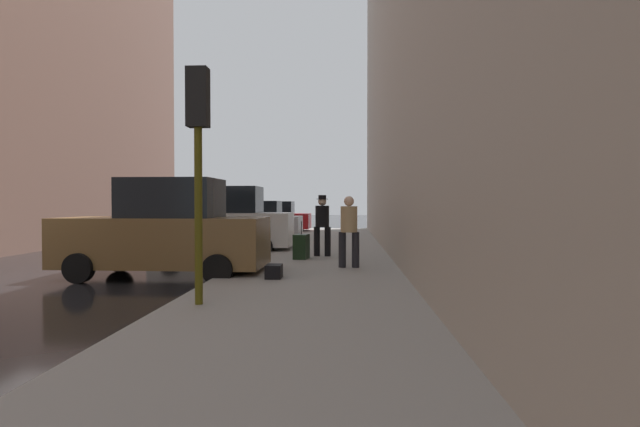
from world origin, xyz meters
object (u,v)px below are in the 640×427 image
(parked_silver_sedan, at_px, (255,222))
(fire_hydrant, at_px, (283,236))
(parked_white_van, at_px, (225,223))
(duffel_bag, at_px, (274,271))
(parked_red_hatchback, at_px, (274,218))
(pedestrian_in_tan_coat, at_px, (349,228))
(parked_bronze_suv, at_px, (166,232))
(rolling_suitcase, at_px, (301,247))
(traffic_light, at_px, (198,133))
(pedestrian_with_fedora, at_px, (322,222))

(parked_silver_sedan, height_order, fire_hydrant, parked_silver_sedan)
(parked_white_van, bearing_deg, duffel_bag, -67.94)
(parked_red_hatchback, height_order, pedestrian_in_tan_coat, pedestrian_in_tan_coat)
(parked_bronze_suv, height_order, duffel_bag, parked_bronze_suv)
(parked_bronze_suv, relative_size, rolling_suitcase, 4.45)
(traffic_light, distance_m, pedestrian_in_tan_coat, 5.29)
(parked_white_van, distance_m, parked_silver_sedan, 5.61)
(fire_hydrant, distance_m, traffic_light, 10.74)
(parked_white_van, bearing_deg, traffic_light, -78.51)
(fire_hydrant, bearing_deg, parked_red_hatchback, 100.42)
(parked_white_van, xyz_separation_m, parked_silver_sedan, (0.00, 5.61, -0.18))
(parked_bronze_suv, height_order, pedestrian_with_fedora, parked_bronze_suv)
(parked_bronze_suv, xyz_separation_m, traffic_light, (1.85, -3.63, 1.73))
(parked_silver_sedan, height_order, rolling_suitcase, parked_silver_sedan)
(fire_hydrant, height_order, pedestrian_in_tan_coat, pedestrian_in_tan_coat)
(parked_silver_sedan, xyz_separation_m, parked_red_hatchback, (-0.00, 5.58, 0.00))
(pedestrian_with_fedora, xyz_separation_m, rolling_suitcase, (-0.54, -0.74, -0.65))
(parked_bronze_suv, distance_m, pedestrian_in_tan_coat, 4.25)
(parked_red_hatchback, relative_size, fire_hydrant, 6.01)
(parked_white_van, height_order, pedestrian_with_fedora, parked_white_van)
(parked_white_van, bearing_deg, pedestrian_in_tan_coat, -48.19)
(parked_silver_sedan, distance_m, pedestrian_with_fedora, 8.45)
(parked_silver_sedan, bearing_deg, pedestrian_in_tan_coat, -67.92)
(parked_silver_sedan, xyz_separation_m, duffel_bag, (2.61, -12.06, -0.56))
(parked_red_hatchback, distance_m, rolling_suitcase, 14.34)
(rolling_suitcase, bearing_deg, duffel_bag, -93.82)
(traffic_light, xyz_separation_m, rolling_suitcase, (1.00, 6.25, -2.27))
(rolling_suitcase, bearing_deg, traffic_light, -99.09)
(parked_red_hatchback, height_order, rolling_suitcase, parked_red_hatchback)
(parked_red_hatchback, bearing_deg, parked_silver_sedan, -90.00)
(pedestrian_in_tan_coat, xyz_separation_m, duffel_bag, (-1.55, -1.80, -0.81))
(fire_hydrant, distance_m, pedestrian_with_fedora, 3.90)
(parked_red_hatchback, relative_size, pedestrian_in_tan_coat, 2.47)
(rolling_suitcase, bearing_deg, parked_bronze_suv, -137.46)
(traffic_light, xyz_separation_m, pedestrian_in_tan_coat, (2.31, 4.46, -1.65))
(parked_white_van, xyz_separation_m, traffic_light, (1.85, -9.12, 1.73))
(fire_hydrant, relative_size, pedestrian_with_fedora, 0.40)
(parked_bronze_suv, bearing_deg, rolling_suitcase, 42.54)
(parked_red_hatchback, xyz_separation_m, traffic_light, (1.85, -20.31, 1.91))
(parked_silver_sedan, distance_m, rolling_suitcase, 8.95)
(pedestrian_in_tan_coat, xyz_separation_m, rolling_suitcase, (-1.31, 1.79, -0.61))
(parked_red_hatchback, bearing_deg, duffel_bag, -81.57)
(parked_silver_sedan, relative_size, traffic_light, 1.18)
(traffic_light, height_order, duffel_bag, traffic_light)
(parked_white_van, height_order, rolling_suitcase, parked_white_van)
(fire_hydrant, bearing_deg, pedestrian_with_fedora, -65.51)
(pedestrian_in_tan_coat, bearing_deg, parked_red_hatchback, 104.73)
(fire_hydrant, height_order, pedestrian_with_fedora, pedestrian_with_fedora)
(duffel_bag, bearing_deg, parked_red_hatchback, 98.43)
(parked_silver_sedan, xyz_separation_m, rolling_suitcase, (2.85, -8.48, -0.36))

